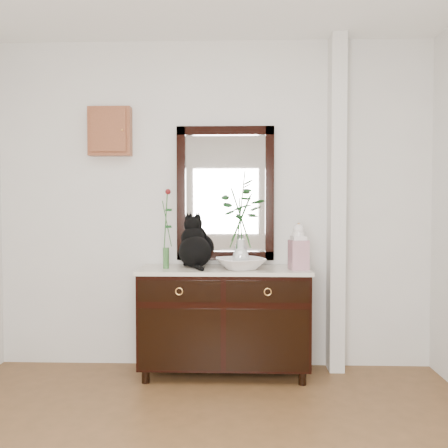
{
  "coord_description": "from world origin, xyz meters",
  "views": [
    {
      "loc": [
        0.22,
        -2.16,
        1.35
      ],
      "look_at": [
        0.1,
        1.63,
        1.2
      ],
      "focal_mm": 40.0,
      "sensor_mm": 36.0,
      "label": 1
    }
  ],
  "objects_px": {
    "cat": "(195,241)",
    "lotus_bowl": "(241,264)",
    "sideboard": "(224,316)",
    "ginger_jar": "(299,246)"
  },
  "relations": [
    {
      "from": "sideboard",
      "to": "ginger_jar",
      "type": "relative_size",
      "value": 3.68
    },
    {
      "from": "sideboard",
      "to": "ginger_jar",
      "type": "height_order",
      "value": "ginger_jar"
    },
    {
      "from": "lotus_bowl",
      "to": "ginger_jar",
      "type": "height_order",
      "value": "ginger_jar"
    },
    {
      "from": "sideboard",
      "to": "cat",
      "type": "xyz_separation_m",
      "value": [
        -0.24,
        0.06,
        0.58
      ]
    },
    {
      "from": "cat",
      "to": "lotus_bowl",
      "type": "xyz_separation_m",
      "value": [
        0.37,
        -0.13,
        -0.16
      ]
    },
    {
      "from": "ginger_jar",
      "to": "sideboard",
      "type": "bearing_deg",
      "value": 173.12
    },
    {
      "from": "cat",
      "to": "sideboard",
      "type": "bearing_deg",
      "value": -36.73
    },
    {
      "from": "sideboard",
      "to": "lotus_bowl",
      "type": "relative_size",
      "value": 3.71
    },
    {
      "from": "cat",
      "to": "lotus_bowl",
      "type": "distance_m",
      "value": 0.42
    },
    {
      "from": "sideboard",
      "to": "ginger_jar",
      "type": "bearing_deg",
      "value": -6.88
    }
  ]
}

